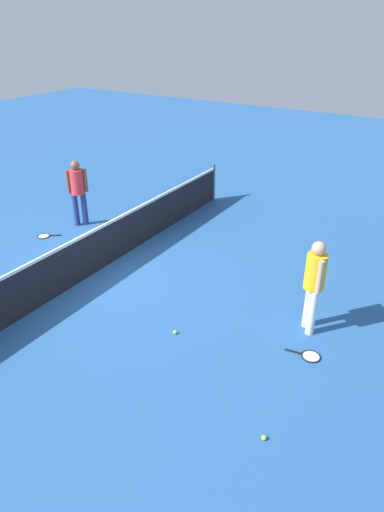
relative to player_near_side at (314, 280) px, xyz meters
name	(u,v)px	position (x,y,z in m)	size (l,w,h in m)	color
ground_plane	(98,270)	(-0.37, 4.51, -1.01)	(40.00, 40.00, 0.00)	#265693
court_net	(96,250)	(-0.37, 4.51, -0.51)	(10.09, 0.09, 1.07)	#4C4C51
player_near_side	(314,280)	(0.00, 0.00, 0.00)	(0.48, 0.47, 1.70)	white
player_far_side	(78,188)	(1.24, 6.53, 0.00)	(0.48, 0.48, 1.70)	navy
tennis_racket_near_player	(309,356)	(-0.68, -0.27, -1.00)	(0.35, 0.60, 0.03)	black
tennis_racket_far_player	(45,236)	(0.20, 6.80, -1.00)	(0.50, 0.56, 0.03)	black
tennis_ball_near_player	(175,332)	(-1.33, 1.89, -0.98)	(0.07, 0.07, 0.07)	#C6E033
tennis_ball_midcourt	(264,438)	(-2.57, -0.32, -0.98)	(0.07, 0.07, 0.07)	#C6E033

